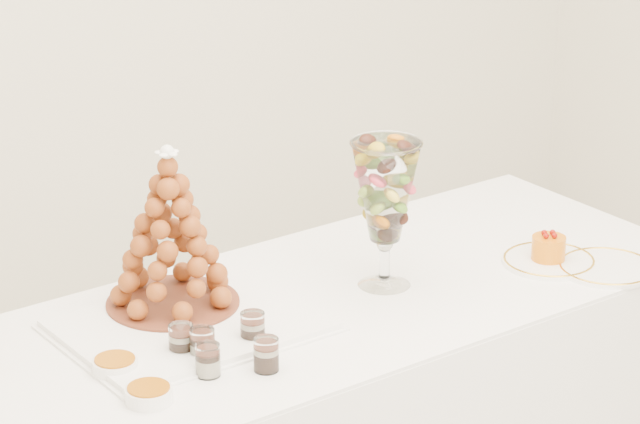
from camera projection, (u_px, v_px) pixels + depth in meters
lace_tray at (190, 325)px, 3.39m from camera, size 0.57×0.44×0.02m
macaron_vase at (386, 194)px, 3.54m from camera, size 0.16×0.16×0.36m
cake_plate at (549, 261)px, 3.75m from camera, size 0.23×0.23×0.01m
spare_plate at (607, 268)px, 3.71m from camera, size 0.24×0.24×0.01m
verrine_a at (181, 341)px, 3.26m from camera, size 0.07×0.07×0.07m
verrine_b at (202, 345)px, 3.24m from camera, size 0.07×0.07×0.07m
verrine_c at (253, 328)px, 3.32m from camera, size 0.06×0.06×0.07m
verrine_d at (208, 360)px, 3.18m from camera, size 0.06×0.06×0.07m
verrine_e at (266, 355)px, 3.20m from camera, size 0.07×0.07×0.07m
ramekin_back at (115, 366)px, 3.19m from camera, size 0.10×0.10×0.03m
ramekin_front at (149, 395)px, 3.07m from camera, size 0.10×0.10×0.03m
croquembouche at (170, 228)px, 3.41m from camera, size 0.32×0.32×0.38m
mousse_cake at (549, 247)px, 3.73m from camera, size 0.08×0.08×0.07m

